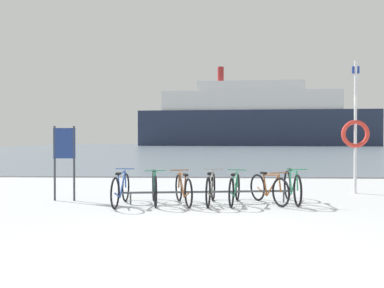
{
  "coord_description": "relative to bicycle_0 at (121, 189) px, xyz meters",
  "views": [
    {
      "loc": [
        -0.1,
        -5.27,
        1.52
      ],
      "look_at": [
        -0.54,
        6.28,
        1.37
      ],
      "focal_mm": 36.13,
      "sensor_mm": 36.0,
      "label": 1
    }
  ],
  "objects": [
    {
      "name": "ground",
      "position": [
        2.07,
        50.38,
        -0.41
      ],
      "size": [
        80.0,
        132.0,
        0.08
      ],
      "color": "silver"
    },
    {
      "name": "bike_rack",
      "position": [
        2.02,
        0.28,
        -0.1
      ],
      "size": [
        4.01,
        0.53,
        0.31
      ],
      "color": "#4C5156",
      "rests_on": "ground"
    },
    {
      "name": "bicycle_0",
      "position": [
        0.0,
        0.0,
        0.0
      ],
      "size": [
        0.46,
        1.71,
        0.82
      ],
      "color": "black",
      "rests_on": "ground"
    },
    {
      "name": "bicycle_1",
      "position": [
        0.75,
        0.19,
        0.0
      ],
      "size": [
        0.47,
        1.64,
        0.83
      ],
      "color": "black",
      "rests_on": "ground"
    },
    {
      "name": "bicycle_2",
      "position": [
        1.43,
        0.13,
        -0.02
      ],
      "size": [
        0.6,
        1.6,
        0.78
      ],
      "color": "black",
      "rests_on": "ground"
    },
    {
      "name": "bicycle_3",
      "position": [
        2.07,
        0.2,
        -0.01
      ],
      "size": [
        0.46,
        1.66,
        0.81
      ],
      "color": "black",
      "rests_on": "ground"
    },
    {
      "name": "bicycle_4",
      "position": [
        2.63,
        0.26,
        -0.02
      ],
      "size": [
        0.52,
        1.66,
        0.78
      ],
      "color": "black",
      "rests_on": "ground"
    },
    {
      "name": "bicycle_5",
      "position": [
        3.43,
        0.32,
        -0.02
      ],
      "size": [
        0.74,
        1.51,
        0.77
      ],
      "color": "black",
      "rests_on": "ground"
    },
    {
      "name": "bicycle_6",
      "position": [
        4.02,
        0.5,
        0.01
      ],
      "size": [
        0.46,
        1.82,
        0.84
      ],
      "color": "black",
      "rests_on": "ground"
    },
    {
      "name": "info_sign",
      "position": [
        -1.53,
        0.59,
        0.87
      ],
      "size": [
        0.55,
        0.07,
        1.84
      ],
      "color": "#33383D",
      "rests_on": "ground"
    },
    {
      "name": "rescue_post",
      "position": [
        6.13,
        2.16,
        1.38
      ],
      "size": [
        0.78,
        0.12,
        3.7
      ],
      "color": "silver",
      "rests_on": "ground"
    },
    {
      "name": "ferry_ship",
      "position": [
        12.8,
        80.74,
        5.75
      ],
      "size": [
        53.88,
        11.74,
        18.27
      ],
      "color": "#232D47",
      "rests_on": "ground"
    }
  ]
}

